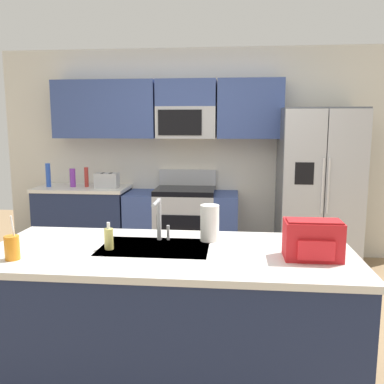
% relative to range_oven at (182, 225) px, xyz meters
% --- Properties ---
extents(ground_plane, '(9.00, 9.00, 0.00)m').
position_rel_range_oven_xyz_m(ground_plane, '(0.24, -1.80, -0.44)').
color(ground_plane, '#997A56').
rests_on(ground_plane, ground).
extents(kitchen_wall_unit, '(5.20, 0.43, 2.60)m').
position_rel_range_oven_xyz_m(kitchen_wall_unit, '(0.10, 0.28, 1.03)').
color(kitchen_wall_unit, silver).
rests_on(kitchen_wall_unit, ground).
extents(back_counter, '(1.13, 0.63, 0.90)m').
position_rel_range_oven_xyz_m(back_counter, '(-1.25, -0.00, 0.01)').
color(back_counter, '#1E2A4D').
rests_on(back_counter, ground).
extents(range_oven, '(1.36, 0.61, 1.10)m').
position_rel_range_oven_xyz_m(range_oven, '(0.00, 0.00, 0.00)').
color(range_oven, '#B7BABF').
rests_on(range_oven, ground).
extents(refrigerator, '(0.90, 0.76, 1.85)m').
position_rel_range_oven_xyz_m(refrigerator, '(1.60, -0.07, 0.48)').
color(refrigerator, '#4C4F54').
rests_on(refrigerator, ground).
extents(island_counter, '(2.25, 0.97, 0.90)m').
position_rel_range_oven_xyz_m(island_counter, '(0.23, -2.51, 0.01)').
color(island_counter, '#1E2A4D').
rests_on(island_counter, ground).
extents(toaster, '(0.28, 0.16, 0.18)m').
position_rel_range_oven_xyz_m(toaster, '(-0.92, -0.05, 0.55)').
color(toaster, '#B7BABF').
rests_on(toaster, back_counter).
extents(pepper_mill, '(0.05, 0.05, 0.24)m').
position_rel_range_oven_xyz_m(pepper_mill, '(-1.20, -0.00, 0.58)').
color(pepper_mill, '#B2332D').
rests_on(pepper_mill, back_counter).
extents(bottle_blue, '(0.06, 0.06, 0.29)m').
position_rel_range_oven_xyz_m(bottle_blue, '(-1.67, -0.04, 0.60)').
color(bottle_blue, blue).
rests_on(bottle_blue, back_counter).
extents(bottle_purple, '(0.07, 0.07, 0.23)m').
position_rel_range_oven_xyz_m(bottle_purple, '(-1.37, -0.02, 0.57)').
color(bottle_purple, purple).
rests_on(bottle_purple, back_counter).
extents(sink_faucet, '(0.08, 0.21, 0.28)m').
position_rel_range_oven_xyz_m(sink_faucet, '(0.13, -2.32, 0.62)').
color(sink_faucet, '#B7BABF').
rests_on(sink_faucet, island_counter).
extents(drink_cup_orange, '(0.08, 0.08, 0.26)m').
position_rel_range_oven_xyz_m(drink_cup_orange, '(-0.63, -2.78, 0.53)').
color(drink_cup_orange, orange).
rests_on(drink_cup_orange, island_counter).
extents(soap_dispenser, '(0.06, 0.06, 0.17)m').
position_rel_range_oven_xyz_m(soap_dispenser, '(-0.14, -2.54, 0.53)').
color(soap_dispenser, '#D8CC66').
rests_on(soap_dispenser, island_counter).
extents(paper_towel_roll, '(0.12, 0.12, 0.24)m').
position_rel_range_oven_xyz_m(paper_towel_roll, '(0.46, -2.28, 0.58)').
color(paper_towel_roll, white).
rests_on(paper_towel_roll, island_counter).
extents(backpack, '(0.32, 0.22, 0.23)m').
position_rel_range_oven_xyz_m(backpack, '(1.07, -2.60, 0.57)').
color(backpack, red).
rests_on(backpack, island_counter).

